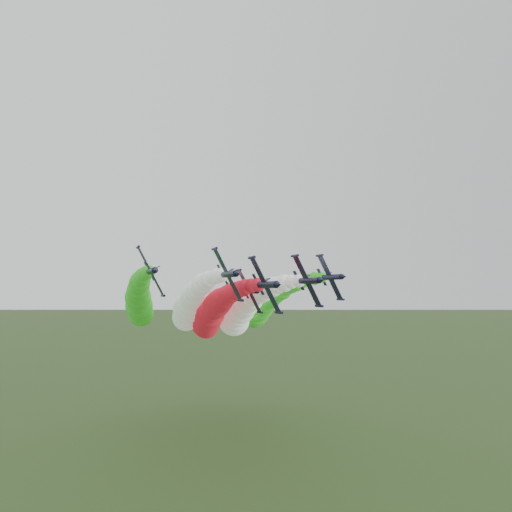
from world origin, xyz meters
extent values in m
cylinder|color=black|center=(5.43, -10.46, 43.50)|extent=(1.67, 10.14, 1.67)
cone|color=black|center=(5.43, -16.42, 43.50)|extent=(1.52, 2.03, 1.52)
cone|color=black|center=(5.43, -4.94, 43.50)|extent=(1.52, 1.01, 1.52)
ellipsoid|color=black|center=(5.83, -12.71, 43.71)|extent=(1.03, 2.12, 1.13)
cube|color=black|center=(5.28, -10.68, 43.43)|extent=(5.16, 2.14, 9.63)
cylinder|color=black|center=(2.76, -10.68, 48.21)|extent=(0.67, 2.93, 0.67)
cylinder|color=black|center=(7.80, -10.68, 38.64)|extent=(0.67, 2.93, 0.67)
cube|color=black|center=(6.57, -6.18, 44.11)|extent=(2.36, 1.69, 1.35)
cube|color=black|center=(5.58, -6.18, 43.58)|extent=(2.10, 1.24, 3.84)
sphere|color=red|center=(5.43, -6.51, 43.50)|extent=(2.58, 2.58, 2.58)
sphere|color=red|center=(5.45, -2.80, 43.38)|extent=(2.74, 2.74, 2.74)
sphere|color=red|center=(5.51, 0.91, 43.12)|extent=(3.22, 3.22, 3.22)
sphere|color=red|center=(5.62, 4.62, 42.77)|extent=(3.40, 3.40, 3.40)
sphere|color=red|center=(5.77, 8.33, 42.35)|extent=(3.87, 3.87, 3.87)
sphere|color=red|center=(5.96, 12.04, 41.85)|extent=(4.38, 4.38, 4.38)
sphere|color=red|center=(6.19, 15.75, 41.29)|extent=(4.67, 4.67, 4.67)
sphere|color=red|center=(6.47, 19.46, 40.67)|extent=(5.02, 5.02, 5.02)
sphere|color=red|center=(6.78, 23.17, 39.99)|extent=(6.01, 6.01, 6.01)
sphere|color=red|center=(7.14, 26.87, 39.27)|extent=(6.54, 6.54, 6.54)
sphere|color=red|center=(7.54, 30.58, 38.49)|extent=(6.74, 6.74, 6.74)
sphere|color=red|center=(7.99, 34.29, 37.66)|extent=(6.05, 6.05, 6.05)
sphere|color=red|center=(8.47, 38.00, 36.79)|extent=(6.24, 6.24, 6.24)
sphere|color=red|center=(9.00, 41.71, 35.87)|extent=(7.88, 7.88, 7.88)
sphere|color=red|center=(9.57, 45.42, 34.91)|extent=(7.91, 7.91, 7.91)
sphere|color=red|center=(10.19, 49.13, 33.91)|extent=(7.86, 7.86, 7.86)
sphere|color=red|center=(10.84, 52.84, 32.87)|extent=(8.18, 8.18, 8.18)
sphere|color=red|center=(11.54, 56.55, 31.78)|extent=(8.21, 8.21, 8.21)
cylinder|color=black|center=(0.89, -2.53, 45.49)|extent=(1.67, 10.14, 1.67)
cone|color=black|center=(0.89, -8.50, 45.49)|extent=(1.52, 2.03, 1.52)
cone|color=black|center=(0.89, 2.99, 45.49)|extent=(1.52, 1.01, 1.52)
ellipsoid|color=black|center=(1.29, -4.78, 45.70)|extent=(1.03, 2.12, 1.13)
cube|color=black|center=(0.74, -2.76, 45.41)|extent=(5.16, 2.14, 9.63)
cylinder|color=black|center=(-1.78, -2.76, 50.19)|extent=(0.67, 2.93, 0.67)
cylinder|color=black|center=(3.26, -2.76, 40.63)|extent=(0.67, 2.93, 0.67)
cube|color=black|center=(2.04, 1.75, 46.09)|extent=(2.36, 1.69, 1.35)
cube|color=black|center=(1.04, 1.75, 45.57)|extent=(2.10, 1.24, 3.84)
sphere|color=white|center=(0.89, 1.41, 45.49)|extent=(2.90, 2.90, 2.90)
sphere|color=white|center=(0.91, 5.12, 45.36)|extent=(3.18, 3.18, 3.18)
sphere|color=white|center=(0.98, 8.83, 45.11)|extent=(3.02, 3.02, 3.02)
sphere|color=white|center=(1.08, 12.54, 44.76)|extent=(3.82, 3.82, 3.82)
sphere|color=white|center=(1.23, 16.25, 44.33)|extent=(4.13, 4.13, 4.13)
sphere|color=white|center=(1.42, 19.96, 43.84)|extent=(4.98, 4.98, 4.98)
sphere|color=white|center=(1.65, 23.67, 43.28)|extent=(4.38, 4.38, 4.38)
sphere|color=white|center=(1.93, 27.38, 42.66)|extent=(5.22, 5.22, 5.22)
sphere|color=white|center=(2.25, 31.09, 41.98)|extent=(5.46, 5.46, 5.46)
sphere|color=white|center=(2.61, 34.80, 41.25)|extent=(6.26, 6.26, 6.26)
sphere|color=white|center=(3.01, 38.51, 40.48)|extent=(6.19, 6.19, 6.19)
sphere|color=white|center=(3.45, 42.22, 39.65)|extent=(6.06, 6.06, 6.06)
sphere|color=white|center=(3.94, 45.93, 38.78)|extent=(7.23, 7.23, 7.23)
sphere|color=white|center=(4.47, 49.64, 37.86)|extent=(8.23, 8.23, 8.23)
sphere|color=white|center=(5.04, 53.35, 36.90)|extent=(8.53, 8.53, 8.53)
sphere|color=white|center=(5.65, 57.06, 35.90)|extent=(7.64, 7.64, 7.64)
sphere|color=white|center=(6.31, 60.77, 34.85)|extent=(8.47, 8.47, 8.47)
sphere|color=white|center=(7.01, 64.48, 33.77)|extent=(8.66, 8.66, 8.66)
cylinder|color=black|center=(15.88, -5.35, 44.34)|extent=(1.67, 10.14, 1.67)
cone|color=black|center=(15.88, -11.32, 44.34)|extent=(1.52, 2.03, 1.52)
cone|color=black|center=(15.88, 0.17, 44.34)|extent=(1.52, 1.01, 1.52)
ellipsoid|color=black|center=(16.28, -7.60, 44.55)|extent=(1.03, 2.12, 1.13)
cube|color=black|center=(15.73, -5.58, 44.26)|extent=(5.16, 2.14, 9.63)
cylinder|color=black|center=(13.21, -5.58, 49.04)|extent=(0.67, 2.93, 0.67)
cylinder|color=black|center=(18.25, -5.58, 39.48)|extent=(0.67, 2.93, 0.67)
cube|color=black|center=(17.03, -1.07, 44.94)|extent=(2.36, 1.69, 1.35)
cube|color=black|center=(16.03, -1.07, 44.42)|extent=(2.10, 1.24, 3.84)
sphere|color=white|center=(15.88, -1.41, 44.34)|extent=(2.67, 2.67, 2.67)
sphere|color=white|center=(15.90, 2.30, 44.21)|extent=(2.98, 2.98, 2.98)
sphere|color=white|center=(15.97, 6.01, 43.96)|extent=(3.79, 3.79, 3.79)
sphere|color=white|center=(16.07, 9.72, 43.61)|extent=(3.85, 3.85, 3.85)
sphere|color=white|center=(16.22, 13.43, 43.18)|extent=(4.64, 4.64, 4.64)
sphere|color=white|center=(16.41, 17.14, 42.68)|extent=(4.60, 4.60, 4.60)
sphere|color=white|center=(16.64, 20.85, 42.12)|extent=(5.24, 5.24, 5.24)
sphere|color=white|center=(16.92, 24.56, 41.50)|extent=(5.18, 5.18, 5.18)
sphere|color=white|center=(17.24, 28.27, 40.83)|extent=(5.18, 5.18, 5.18)
sphere|color=white|center=(17.60, 31.98, 40.10)|extent=(6.44, 6.44, 6.44)
sphere|color=white|center=(18.00, 35.69, 39.32)|extent=(6.35, 6.35, 6.35)
sphere|color=white|center=(18.44, 39.40, 38.50)|extent=(7.34, 7.34, 7.34)
sphere|color=white|center=(18.93, 43.11, 37.62)|extent=(7.11, 7.11, 7.11)
sphere|color=white|center=(19.46, 46.82, 36.71)|extent=(8.31, 8.31, 8.31)
sphere|color=white|center=(20.03, 50.53, 35.75)|extent=(6.98, 6.98, 6.98)
sphere|color=white|center=(20.64, 54.24, 34.74)|extent=(7.71, 7.71, 7.71)
sphere|color=white|center=(21.30, 57.95, 33.70)|extent=(8.98, 8.98, 8.98)
sphere|color=white|center=(22.00, 61.66, 32.62)|extent=(9.96, 9.96, 9.96)
cylinder|color=black|center=(-11.82, 8.17, 46.28)|extent=(1.67, 10.14, 1.67)
cone|color=black|center=(-11.82, 2.20, 46.28)|extent=(1.52, 2.03, 1.52)
cone|color=black|center=(-11.82, 13.68, 46.28)|extent=(1.52, 1.01, 1.52)
ellipsoid|color=black|center=(-11.42, 5.91, 46.49)|extent=(1.03, 2.12, 1.13)
cube|color=black|center=(-11.97, 7.94, 46.20)|extent=(5.16, 2.14, 9.63)
cylinder|color=black|center=(-14.49, 7.94, 50.98)|extent=(0.67, 2.93, 0.67)
cylinder|color=black|center=(-9.45, 7.94, 41.42)|extent=(0.67, 2.93, 0.67)
cube|color=black|center=(-10.67, 12.44, 46.88)|extent=(2.36, 1.69, 1.35)
cube|color=black|center=(-11.67, 12.44, 46.36)|extent=(2.10, 1.24, 3.84)
sphere|color=green|center=(-11.82, 12.11, 46.28)|extent=(2.75, 2.75, 2.75)
sphere|color=green|center=(-11.80, 15.82, 46.15)|extent=(2.97, 2.97, 2.97)
sphere|color=green|center=(-11.73, 19.53, 45.90)|extent=(3.19, 3.19, 3.19)
sphere|color=green|center=(-11.63, 23.24, 45.55)|extent=(3.90, 3.90, 3.90)
sphere|color=green|center=(-11.48, 26.95, 45.12)|extent=(3.91, 3.91, 3.91)
sphere|color=green|center=(-11.29, 30.66, 44.63)|extent=(4.91, 4.91, 4.91)
sphere|color=green|center=(-11.06, 34.37, 44.07)|extent=(5.21, 5.21, 5.21)
sphere|color=green|center=(-10.78, 38.08, 43.45)|extent=(4.88, 4.88, 4.88)
sphere|color=green|center=(-10.46, 41.79, 42.77)|extent=(5.82, 5.82, 5.82)
sphere|color=green|center=(-10.10, 45.50, 42.04)|extent=(6.22, 6.22, 6.22)
sphere|color=green|center=(-9.70, 49.21, 41.27)|extent=(6.06, 6.06, 6.06)
sphere|color=green|center=(-9.26, 52.92, 40.44)|extent=(7.45, 7.45, 7.45)
sphere|color=green|center=(-8.77, 56.63, 39.57)|extent=(6.75, 6.75, 6.75)
sphere|color=green|center=(-8.24, 60.34, 38.65)|extent=(6.82, 6.82, 6.82)
sphere|color=green|center=(-7.67, 64.04, 37.69)|extent=(8.34, 8.34, 8.34)
sphere|color=green|center=(-7.06, 67.75, 36.69)|extent=(8.13, 8.13, 8.13)
sphere|color=green|center=(-6.40, 71.46, 35.64)|extent=(7.50, 7.50, 7.50)
sphere|color=green|center=(-5.70, 75.17, 34.56)|extent=(8.26, 8.26, 8.26)
cylinder|color=black|center=(26.52, 5.28, 45.31)|extent=(1.67, 10.14, 1.67)
cone|color=black|center=(26.52, -0.68, 45.31)|extent=(1.52, 2.03, 1.52)
cone|color=black|center=(26.52, 10.80, 45.31)|extent=(1.52, 1.01, 1.52)
ellipsoid|color=black|center=(26.92, 3.03, 45.52)|extent=(1.03, 2.12, 1.13)
cube|color=black|center=(26.37, 5.06, 45.24)|extent=(5.16, 2.14, 9.63)
cylinder|color=black|center=(23.85, 5.06, 50.02)|extent=(0.67, 2.93, 0.67)
cylinder|color=black|center=(28.90, 5.06, 40.45)|extent=(0.67, 2.93, 0.67)
cube|color=black|center=(27.67, 9.56, 45.92)|extent=(2.36, 1.69, 1.35)
cube|color=black|center=(26.67, 9.56, 45.39)|extent=(2.10, 1.24, 3.84)
sphere|color=green|center=(26.52, 9.23, 45.31)|extent=(2.41, 2.41, 2.41)
sphere|color=green|center=(26.54, 12.94, 45.19)|extent=(3.07, 3.07, 3.07)
sphere|color=green|center=(26.61, 16.65, 44.93)|extent=(3.03, 3.03, 3.03)
sphere|color=green|center=(26.71, 20.36, 44.58)|extent=(3.57, 3.57, 3.57)
sphere|color=green|center=(26.86, 24.07, 44.16)|extent=(4.23, 4.23, 4.23)
sphere|color=green|center=(27.05, 27.78, 43.66)|extent=(4.36, 4.36, 4.36)
sphere|color=green|center=(27.29, 31.49, 43.10)|extent=(4.43, 4.43, 4.43)
sphere|color=green|center=(27.56, 35.20, 42.48)|extent=(5.62, 5.62, 5.62)
sphere|color=green|center=(27.88, 38.91, 41.80)|extent=(5.55, 5.55, 5.55)
sphere|color=green|center=(28.24, 42.62, 41.08)|extent=(6.05, 6.05, 6.05)
sphere|color=green|center=(28.64, 46.33, 40.30)|extent=(6.56, 6.56, 6.56)
sphere|color=green|center=(29.08, 50.04, 39.47)|extent=(6.54, 6.54, 6.54)
sphere|color=green|center=(29.57, 53.74, 38.60)|extent=(7.24, 7.24, 7.24)
sphere|color=green|center=(30.10, 57.45, 37.68)|extent=(7.60, 7.60, 7.60)
sphere|color=green|center=(30.67, 61.16, 36.72)|extent=(8.79, 8.79, 8.79)
sphere|color=green|center=(31.28, 64.87, 35.72)|extent=(7.98, 7.98, 7.98)
sphere|color=green|center=(31.94, 68.58, 34.68)|extent=(9.44, 9.44, 9.44)
sphere|color=green|center=(32.64, 72.29, 33.59)|extent=(8.99, 8.99, 8.99)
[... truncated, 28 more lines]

